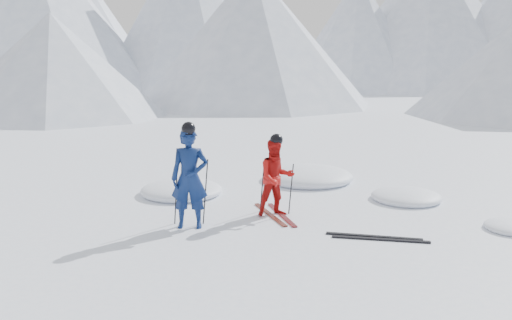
{
  "coord_description": "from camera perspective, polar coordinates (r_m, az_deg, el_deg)",
  "views": [
    {
      "loc": [
        -0.75,
        -10.36,
        3.17
      ],
      "look_at": [
        -1.66,
        0.5,
        1.1
      ],
      "focal_mm": 38.0,
      "sensor_mm": 36.0,
      "label": 1
    }
  ],
  "objects": [
    {
      "name": "skier_red",
      "position": [
        10.91,
        2.13,
        -1.88
      ],
      "size": [
        0.93,
        0.83,
        1.57
      ],
      "primitive_type": "imported",
      "rotation": [
        0.0,
        0.0,
        0.38
      ],
      "color": "#AF100E",
      "rests_on": "ground"
    },
    {
      "name": "snow_lumps",
      "position": [
        13.32,
        4.06,
        -3.04
      ],
      "size": [
        8.24,
        5.49,
        0.51
      ],
      "color": "white",
      "rests_on": "ground"
    },
    {
      "name": "ski_worn_left",
      "position": [
        11.11,
        1.49,
        -5.75
      ],
      "size": [
        0.76,
        1.59,
        0.03
      ],
      "primitive_type": "cube",
      "rotation": [
        0.0,
        0.0,
        0.41
      ],
      "color": "black",
      "rests_on": "ground"
    },
    {
      "name": "ground",
      "position": [
        10.86,
        8.58,
        -6.34
      ],
      "size": [
        160.0,
        160.0,
        0.0
      ],
      "primitive_type": "plane",
      "color": "white",
      "rests_on": "ground"
    },
    {
      "name": "pole_red_left",
      "position": [
        11.23,
        0.65,
        -2.87
      ],
      "size": [
        0.11,
        0.09,
        1.05
      ],
      "primitive_type": "cylinder",
      "rotation": [
        0.06,
        0.08,
        0.0
      ],
      "color": "black",
      "rests_on": "ground"
    },
    {
      "name": "pole_blue_left",
      "position": [
        10.46,
        -8.41,
        -3.39
      ],
      "size": [
        0.13,
        0.09,
        1.27
      ],
      "primitive_type": "cylinder",
      "rotation": [
        0.05,
        0.08,
        0.0
      ],
      "color": "black",
      "rests_on": "ground"
    },
    {
      "name": "mountain_range",
      "position": [
        46.26,
        13.24,
        14.89
      ],
      "size": [
        106.15,
        62.94,
        15.53
      ],
      "color": "#B2BCD1",
      "rests_on": "ground"
    },
    {
      "name": "skier_blue",
      "position": [
        10.18,
        -7.01,
        -1.92
      ],
      "size": [
        0.73,
        0.51,
        1.9
      ],
      "primitive_type": "imported",
      "rotation": [
        0.0,
        0.0,
        0.08
      ],
      "color": "#0D1E4E",
      "rests_on": "ground"
    },
    {
      "name": "pole_red_right",
      "position": [
        11.11,
        3.71,
        -3.05
      ],
      "size": [
        0.11,
        0.08,
        1.05
      ],
      "primitive_type": "cylinder",
      "rotation": [
        -0.05,
        0.08,
        0.0
      ],
      "color": "black",
      "rests_on": "ground"
    },
    {
      "name": "pole_blue_right",
      "position": [
        10.45,
        -5.34,
        -3.34
      ],
      "size": [
        0.13,
        0.07,
        1.27
      ],
      "primitive_type": "cylinder",
      "rotation": [
        -0.04,
        0.08,
        0.0
      ],
      "color": "black",
      "rests_on": "ground"
    },
    {
      "name": "ski_worn_right",
      "position": [
        11.1,
        2.73,
        -5.77
      ],
      "size": [
        0.66,
        1.63,
        0.03
      ],
      "primitive_type": "cube",
      "rotation": [
        0.0,
        0.0,
        0.34
      ],
      "color": "black",
      "rests_on": "ground"
    },
    {
      "name": "ski_loose_a",
      "position": [
        10.01,
        12.29,
        -7.87
      ],
      "size": [
        1.7,
        0.33,
        0.03
      ],
      "primitive_type": "cube",
      "rotation": [
        0.0,
        0.0,
        1.43
      ],
      "color": "black",
      "rests_on": "ground"
    },
    {
      "name": "ski_loose_b",
      "position": [
        9.89,
        12.98,
        -8.14
      ],
      "size": [
        1.7,
        0.27,
        0.03
      ],
      "primitive_type": "cube",
      "rotation": [
        0.0,
        0.0,
        1.46
      ],
      "color": "black",
      "rests_on": "ground"
    }
  ]
}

